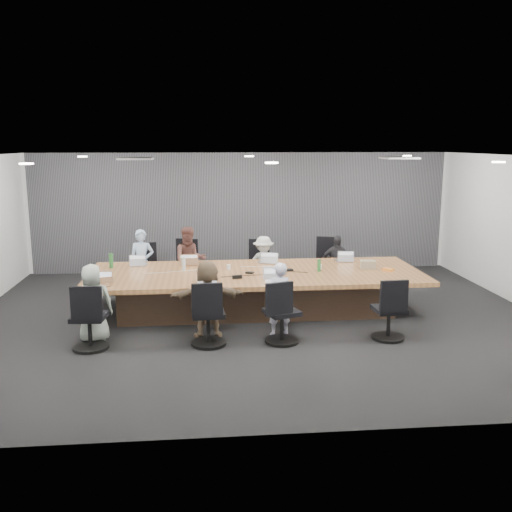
{
  "coord_description": "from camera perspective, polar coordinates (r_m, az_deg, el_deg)",
  "views": [
    {
      "loc": [
        -0.95,
        -9.51,
        3.05
      ],
      "look_at": [
        0.0,
        0.4,
        1.05
      ],
      "focal_mm": 40.0,
      "sensor_mm": 36.0,
      "label": 1
    }
  ],
  "objects": [
    {
      "name": "person_4",
      "position": [
        9.15,
        -15.99,
        -4.55
      ],
      "size": [
        0.68,
        0.53,
        1.22
      ],
      "primitive_type": "imported",
      "rotation": [
        0.0,
        0.0,
        3.4
      ],
      "color": "#98A497",
      "rests_on": "ground"
    },
    {
      "name": "laptop_6",
      "position": [
        9.56,
        1.87,
        -2.56
      ],
      "size": [
        0.33,
        0.25,
        0.02
      ],
      "primitive_type": "cube",
      "rotation": [
        0.0,
        0.0,
        -0.12
      ],
      "color": "#B2B2B7",
      "rests_on": "conference_table"
    },
    {
      "name": "person_0",
      "position": [
        11.67,
        -11.34,
        -0.65
      ],
      "size": [
        0.51,
        0.36,
        1.34
      ],
      "primitive_type": "imported",
      "rotation": [
        0.0,
        0.0,
        6.21
      ],
      "color": "#A4BFE0",
      "rests_on": "ground"
    },
    {
      "name": "chair_0",
      "position": [
        12.07,
        -11.13,
        -1.65
      ],
      "size": [
        0.61,
        0.61,
        0.76
      ],
      "primitive_type": null,
      "rotation": [
        0.0,
        0.0,
        3.36
      ],
      "color": "black",
      "rests_on": "ground"
    },
    {
      "name": "mic_right",
      "position": [
        10.41,
        3.29,
        -1.39
      ],
      "size": [
        0.16,
        0.12,
        0.03
      ],
      "primitive_type": "cube",
      "rotation": [
        0.0,
        0.0,
        0.14
      ],
      "color": "black",
      "rests_on": "conference_table"
    },
    {
      "name": "mug_brown",
      "position": [
        10.23,
        -14.91,
        -1.76
      ],
      "size": [
        0.12,
        0.12,
        0.11
      ],
      "primitive_type": "cylinder",
      "rotation": [
        0.0,
        0.0,
        0.39
      ],
      "color": "brown",
      "rests_on": "conference_table"
    },
    {
      "name": "curtain",
      "position": [
        13.56,
        -1.43,
        4.37
      ],
      "size": [
        9.8,
        0.04,
        2.8
      ],
      "primitive_type": "cube",
      "color": "#55555B",
      "rests_on": "ground"
    },
    {
      "name": "stapler",
      "position": [
        9.79,
        -1.89,
        -2.1
      ],
      "size": [
        0.18,
        0.09,
        0.06
      ],
      "primitive_type": "cube",
      "rotation": [
        0.0,
        0.0,
        0.29
      ],
      "color": "black",
      "rests_on": "conference_table"
    },
    {
      "name": "wall_front",
      "position": [
        5.83,
        4.17,
        -5.12
      ],
      "size": [
        10.0,
        0.0,
        2.8
      ],
      "primitive_type": "cube",
      "rotation": [
        -1.57,
        0.0,
        0.0
      ],
      "color": "silver",
      "rests_on": "ground"
    },
    {
      "name": "canvas_bag",
      "position": [
        10.77,
        11.13,
        -0.84
      ],
      "size": [
        0.3,
        0.21,
        0.15
      ],
      "primitive_type": "cube",
      "rotation": [
        0.0,
        0.0,
        -0.14
      ],
      "color": "tan",
      "rests_on": "conference_table"
    },
    {
      "name": "chair_4",
      "position": [
        8.87,
        -16.33,
        -6.36
      ],
      "size": [
        0.61,
        0.61,
        0.84
      ],
      "primitive_type": null,
      "rotation": [
        0.0,
        0.0,
        -0.09
      ],
      "color": "black",
      "rests_on": "ground"
    },
    {
      "name": "person_2",
      "position": [
        11.69,
        0.75,
        -0.84
      ],
      "size": [
        0.76,
        0.45,
        1.16
      ],
      "primitive_type": "imported",
      "rotation": [
        0.0,
        0.0,
        6.26
      ],
      "color": "#AAB0AB",
      "rests_on": "ground"
    },
    {
      "name": "bottle_green_right",
      "position": [
        10.38,
        6.32,
        -0.93
      ],
      "size": [
        0.07,
        0.07,
        0.22
      ],
      "primitive_type": "cylinder",
      "rotation": [
        0.0,
        0.0,
        0.14
      ],
      "color": "#2A7332",
      "rests_on": "conference_table"
    },
    {
      "name": "cup_white_far",
      "position": [
        10.49,
        -2.75,
        -1.12
      ],
      "size": [
        0.09,
        0.09,
        0.09
      ],
      "primitive_type": "cylinder",
      "rotation": [
        0.0,
        0.0,
        -0.31
      ],
      "color": "white",
      "rests_on": "conference_table"
    },
    {
      "name": "cup_white_near",
      "position": [
        10.55,
        6.38,
        -1.08
      ],
      "size": [
        0.08,
        0.08,
        0.1
      ],
      "primitive_type": "cylinder",
      "rotation": [
        0.0,
        0.0,
        0.09
      ],
      "color": "white",
      "rests_on": "conference_table"
    },
    {
      "name": "bottle_clear",
      "position": [
        10.54,
        -7.24,
        -0.75
      ],
      "size": [
        0.08,
        0.08,
        0.23
      ],
      "primitive_type": "cylinder",
      "rotation": [
        0.0,
        0.0,
        -0.28
      ],
      "color": "silver",
      "rests_on": "conference_table"
    },
    {
      "name": "mic_left",
      "position": [
        10.18,
        -0.64,
        -1.68
      ],
      "size": [
        0.16,
        0.14,
        0.03
      ],
      "primitive_type": "cube",
      "rotation": [
        0.0,
        0.0,
        -0.4
      ],
      "color": "black",
      "rests_on": "conference_table"
    },
    {
      "name": "floor",
      "position": [
        10.03,
        0.22,
        -6.34
      ],
      "size": [
        10.0,
        8.0,
        0.0
      ],
      "primitive_type": "cube",
      "color": "black",
      "rests_on": "ground"
    },
    {
      "name": "laptop_4",
      "position": [
        9.64,
        -15.46,
        -2.87
      ],
      "size": [
        0.39,
        0.31,
        0.02
      ],
      "primitive_type": "cube",
      "rotation": [
        0.0,
        0.0,
        0.24
      ],
      "color": "#8C6647",
      "rests_on": "conference_table"
    },
    {
      "name": "chair_3",
      "position": [
        12.31,
        7.63,
        -1.01
      ],
      "size": [
        0.74,
        0.74,
        0.87
      ],
      "primitive_type": null,
      "rotation": [
        0.0,
        0.0,
        2.82
      ],
      "color": "black",
      "rests_on": "ground"
    },
    {
      "name": "snack_packet",
      "position": [
        10.67,
        13.07,
        -1.32
      ],
      "size": [
        0.22,
        0.22,
        0.04
      ],
      "primitive_type": "cube",
      "rotation": [
        0.0,
        0.0,
        -0.78
      ],
      "color": "orange",
      "rests_on": "conference_table"
    },
    {
      "name": "laptop_3",
      "position": [
        11.39,
        8.69,
        -0.42
      ],
      "size": [
        0.33,
        0.24,
        0.02
      ],
      "primitive_type": "cube",
      "rotation": [
        0.0,
        0.0,
        3.05
      ],
      "color": "#B2B2B7",
      "rests_on": "conference_table"
    },
    {
      "name": "person_6",
      "position": [
        9.08,
        2.31,
        -4.32
      ],
      "size": [
        0.48,
        0.36,
        1.19
      ],
      "primitive_type": "imported",
      "rotation": [
        0.0,
        0.0,
        3.32
      ],
      "color": "silver",
      "rests_on": "ground"
    },
    {
      "name": "chair_5",
      "position": [
        8.71,
        -4.8,
        -6.24
      ],
      "size": [
        0.6,
        0.6,
        0.84
      ],
      "primitive_type": null,
      "rotation": [
        0.0,
        0.0,
        0.06
      ],
      "color": "black",
      "rests_on": "ground"
    },
    {
      "name": "chair_6",
      "position": [
        8.8,
        2.61,
        -6.13
      ],
      "size": [
        0.7,
        0.7,
        0.82
      ],
      "primitive_type": null,
      "rotation": [
        0.0,
        0.0,
        0.33
      ],
      "color": "black",
      "rests_on": "ground"
    },
    {
      "name": "wall_back",
      "position": [
        13.64,
        -1.45,
        4.41
      ],
      "size": [
        10.0,
        0.0,
        2.8
      ],
      "primitive_type": "cube",
      "rotation": [
        1.57,
        0.0,
        0.0
      ],
      "color": "silver",
      "rests_on": "ground"
    },
    {
      "name": "conference_table",
      "position": [
        10.39,
        -0.05,
        -3.4
      ],
      "size": [
        6.0,
        2.2,
        0.74
      ],
      "color": "#422D20",
      "rests_on": "ground"
    },
    {
      "name": "chair_7",
      "position": [
        9.18,
        13.15,
        -5.71
      ],
      "size": [
        0.57,
        0.57,
        0.8
      ],
      "primitive_type": null,
      "rotation": [
        0.0,
        0.0,
        0.05
      ],
      "color": "black",
      "rests_on": "ground"
    },
    {
      "name": "chair_2",
      "position": [
        12.06,
        0.57,
        -1.28
      ],
      "size": [
        0.64,
        0.64,
        0.82
      ],
      "primitive_type": null,
      "rotation": [
        0.0,
        0.0,
        2.98
      ],
      "color": "black",
      "rests_on": "ground"
    },
    {
      "name": "laptop_5",
      "position": [
        9.49,
        -4.91,
        -2.71
      ],
      "size": [
        0.33,
        0.23,
        0.02
      ],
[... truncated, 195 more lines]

